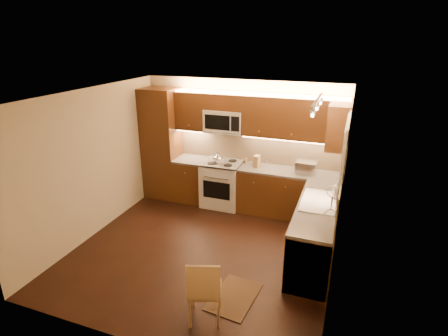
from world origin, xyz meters
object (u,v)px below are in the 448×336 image
at_px(microwave, 225,121).
at_px(kettle, 218,158).
at_px(knife_block, 257,161).
at_px(soap_bottle, 337,187).
at_px(sink, 320,197).
at_px(toaster_oven, 306,167).
at_px(dining_chair, 205,288).
at_px(stove, 222,184).

xyz_separation_m(microwave, kettle, (-0.06, -0.20, -0.69)).
height_order(knife_block, soap_bottle, knife_block).
height_order(sink, toaster_oven, toaster_oven).
height_order(sink, kettle, kettle).
relative_size(toaster_oven, soap_bottle, 1.74).
bearing_deg(dining_chair, knife_block, 75.60).
distance_m(microwave, dining_chair, 3.54).
relative_size(stove, dining_chair, 1.04).
distance_m(soap_bottle, dining_chair, 2.73).
bearing_deg(soap_bottle, dining_chair, -137.07).
relative_size(sink, toaster_oven, 2.35).
xyz_separation_m(stove, sink, (2.00, -1.12, 0.52)).
bearing_deg(stove, dining_chair, -73.39).
bearing_deg(knife_block, soap_bottle, -20.99).
bearing_deg(toaster_oven, microwave, -179.82).
bearing_deg(sink, toaster_oven, 107.71).
height_order(kettle, toaster_oven, kettle).
relative_size(stove, soap_bottle, 4.37).
bearing_deg(microwave, sink, -32.21).
bearing_deg(kettle, knife_block, -2.65).
height_order(microwave, dining_chair, microwave).
bearing_deg(stove, soap_bottle, -17.74).
distance_m(sink, dining_chair, 2.27).
xyz_separation_m(kettle, soap_bottle, (2.28, -0.64, -0.02)).
height_order(microwave, sink, microwave).
bearing_deg(microwave, stove, -90.00).
distance_m(stove, dining_chair, 3.17).
bearing_deg(stove, knife_block, 4.56).
distance_m(kettle, dining_chair, 3.18).
bearing_deg(toaster_oven, sink, -68.58).
height_order(knife_block, dining_chair, knife_block).
relative_size(microwave, dining_chair, 0.86).
distance_m(sink, kettle, 2.32).
bearing_deg(sink, stove, 150.64).
xyz_separation_m(stove, soap_bottle, (2.22, -0.71, 0.55)).
bearing_deg(dining_chair, toaster_oven, 58.32).
height_order(stove, toaster_oven, toaster_oven).
height_order(stove, soap_bottle, soap_bottle).
bearing_deg(toaster_oven, stove, -175.08).
xyz_separation_m(sink, toaster_oven, (-0.37, 1.16, 0.03)).
xyz_separation_m(stove, microwave, (0.00, 0.14, 1.26)).
bearing_deg(toaster_oven, knife_block, -177.53).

